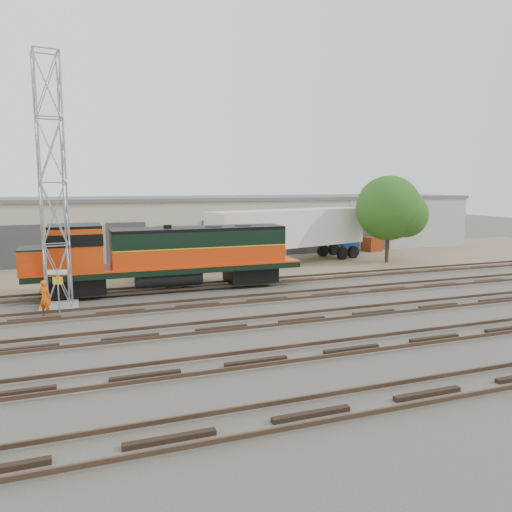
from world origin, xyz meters
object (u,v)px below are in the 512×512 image
object	(u,v)px
locomotive	(164,255)
signal_tower	(53,187)
worker	(45,298)
semi_trailer	(292,229)

from	to	relation	value
locomotive	signal_tower	distance (m)	7.55
locomotive	worker	size ratio (longest dim) A/B	9.09
locomotive	signal_tower	world-z (taller)	signal_tower
worker	signal_tower	bearing A→B (deg)	-80.35
locomotive	worker	world-z (taller)	locomotive
signal_tower	worker	bearing A→B (deg)	-115.32
signal_tower	semi_trailer	size ratio (longest dim) A/B	0.89
semi_trailer	worker	bearing A→B (deg)	-164.65
locomotive	semi_trailer	distance (m)	14.09
semi_trailer	signal_tower	bearing A→B (deg)	-166.87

